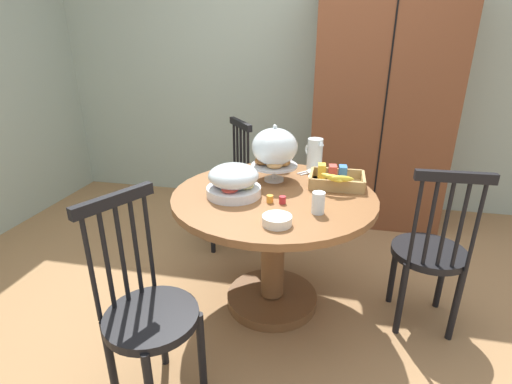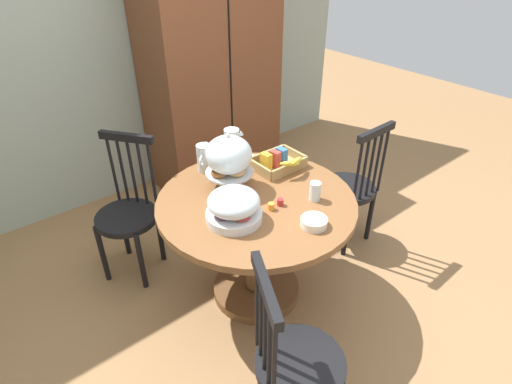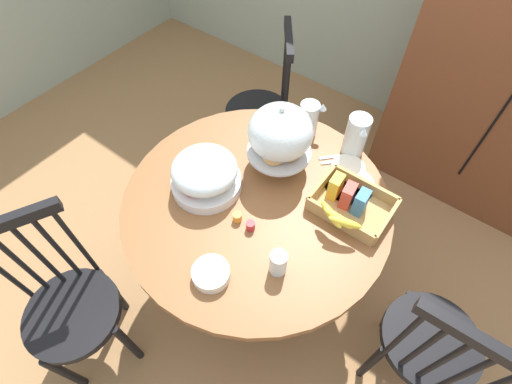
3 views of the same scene
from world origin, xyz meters
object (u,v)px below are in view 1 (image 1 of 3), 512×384
Objects in this scene: windsor_chair_near_window at (148,315)px; china_plate_small at (319,172)px; milk_pitcher at (279,156)px; cereal_bowl at (277,220)px; wooden_armoire at (381,110)px; china_plate_large at (326,178)px; windsor_chair_facing_door at (225,189)px; windsor_chair_by_cabinet at (430,254)px; cereal_basket at (335,179)px; orange_juice_pitcher at (315,155)px; pastry_stand_with_dome at (275,149)px; drinking_glass at (318,203)px; fruit_platter_covered at (233,181)px; dining_table at (273,229)px.

china_plate_small is at bearing 60.88° from windsor_chair_near_window.
milk_pitcher is 0.85m from cereal_bowl.
wooden_armoire is 8.91× the size of china_plate_large.
windsor_chair_near_window is at bearing -141.20° from cereal_bowl.
wooden_armoire is 2.01× the size of windsor_chair_facing_door.
windsor_chair_by_cabinet reaches higher than cereal_basket.
cereal_basket is at bearing -61.88° from china_plate_small.
orange_juice_pitcher reaches higher than cereal_basket.
wooden_armoire is 1.21m from milk_pitcher.
china_plate_small is at bearing 121.73° from china_plate_large.
cereal_basket is (-0.34, -1.24, -0.20)m from wooden_armoire.
china_plate_small is (0.73, -0.34, 0.30)m from windsor_chair_facing_door.
pastry_stand_with_dome is 3.13× the size of drinking_glass.
milk_pitcher is at bearing 153.30° from windsor_chair_by_cabinet.
pastry_stand_with_dome is 0.62m from cereal_bowl.
orange_juice_pitcher is 0.14m from china_plate_small.
fruit_platter_covered is at bearing -154.20° from cereal_basket.
china_plate_large is (0.49, 0.38, -0.08)m from fruit_platter_covered.
milk_pitcher reaches higher than china_plate_large.
fruit_platter_covered is 0.95× the size of cereal_basket.
cereal_bowl is at bearing -62.17° from windsor_chair_facing_door.
dining_table is at bearing -132.75° from china_plate_large.
cereal_basket is 0.40m from drinking_glass.
drinking_glass is (0.67, 0.56, 0.34)m from windsor_chair_near_window.
cereal_basket is 0.62m from cereal_bowl.
windsor_chair_by_cabinet reaches higher than milk_pitcher.
orange_juice_pitcher is at bearing 64.51° from windsor_chair_near_window.
pastry_stand_with_dome is at bearing -47.45° from windsor_chair_facing_door.
cereal_basket is at bearing 79.06° from drinking_glass.
windsor_chair_facing_door is at bearing 109.94° from fruit_platter_covered.
wooden_armoire is 6.20× the size of cereal_basket.
china_plate_small is (0.26, 0.17, -0.18)m from pastry_stand_with_dome.
china_plate_large is at bearing -64.68° from orange_juice_pitcher.
orange_juice_pitcher is at bearing -116.99° from wooden_armoire.
fruit_platter_covered is 1.47× the size of orange_juice_pitcher.
orange_juice_pitcher is (0.69, -0.23, 0.38)m from windsor_chair_facing_door.
windsor_chair_near_window is 4.43× the size of china_plate_large.
windsor_chair_near_window is 1.15m from pastry_stand_with_dome.
windsor_chair_by_cabinet is (1.28, 0.77, 0.00)m from windsor_chair_near_window.
windsor_chair_by_cabinet is 0.66m from cereal_basket.
milk_pitcher is at bearing -29.13° from windsor_chair_facing_door.
wooden_armoire is at bearing 63.01° from orange_juice_pitcher.
milk_pitcher is 0.80× the size of china_plate_large.
dining_table is 8.15× the size of cereal_bowl.
pastry_stand_with_dome is 1.56× the size of china_plate_large.
cereal_bowl is (-0.11, -0.86, -0.07)m from orange_juice_pitcher.
windsor_chair_facing_door is (-1.17, -0.71, -0.53)m from wooden_armoire.
pastry_stand_with_dome reaches higher than drinking_glass.
windsor_chair_facing_door is at bearing 132.55° from pastry_stand_with_dome.
windsor_chair_near_window reaches higher than fruit_platter_covered.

